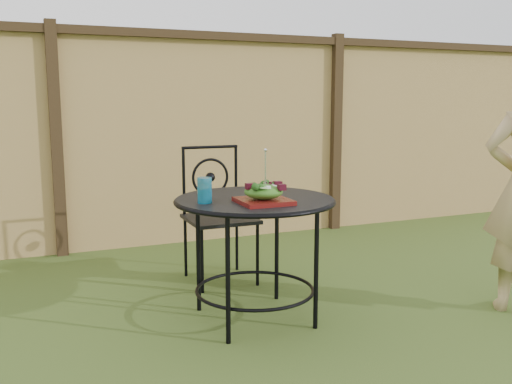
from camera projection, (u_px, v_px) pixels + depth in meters
The scene contains 8 objects.
ground at pixel (328, 324), 3.29m from camera, with size 60.00×60.00×0.00m, color #2A4416.
fence at pixel (208, 137), 5.14m from camera, with size 8.00×0.12×1.90m.
patio_table at pixel (255, 222), 3.27m from camera, with size 0.92×0.92×0.72m.
patio_chair at pixel (218, 210), 4.05m from camera, with size 0.46×0.46×0.95m.
salad_plate at pixel (264, 201), 3.09m from camera, with size 0.27×0.27×0.02m, color #46100A.
salad at pixel (264, 192), 3.08m from camera, with size 0.21×0.21×0.08m, color #235614.
fork at pixel (265, 168), 3.06m from camera, with size 0.01×0.01×0.18m, color silver.
drinking_glass at pixel (205, 190), 3.08m from camera, with size 0.08×0.08×0.14m, color #0B6183.
Camera 1 is at (-1.60, -2.72, 1.28)m, focal length 40.00 mm.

